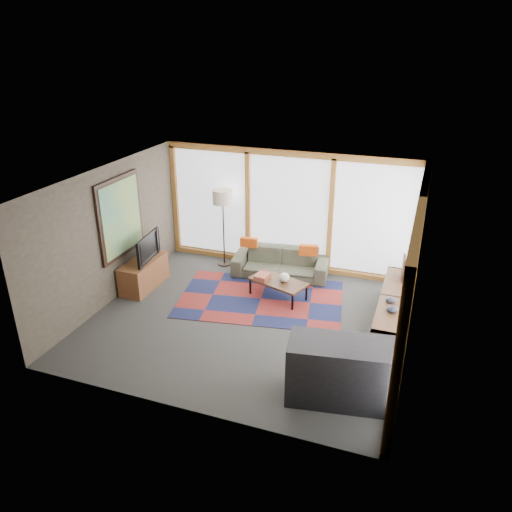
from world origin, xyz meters
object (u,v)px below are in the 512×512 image
(coffee_table, at_px, (278,289))
(bookshelf, at_px, (392,311))
(sofa, at_px, (280,263))
(television, at_px, (144,247))
(floor_lamp, at_px, (224,228))
(bar_counter, at_px, (340,372))
(tv_console, at_px, (144,274))

(coffee_table, distance_m, bookshelf, 2.22)
(sofa, bearing_deg, television, -156.71)
(coffee_table, bearing_deg, bookshelf, -9.16)
(floor_lamp, relative_size, television, 1.82)
(bookshelf, bearing_deg, television, -179.00)
(bar_counter, bearing_deg, bookshelf, 68.10)
(coffee_table, bearing_deg, sofa, 104.53)
(tv_console, distance_m, bar_counter, 4.86)
(floor_lamp, bearing_deg, bookshelf, -20.74)
(bar_counter, bearing_deg, sofa, 109.72)
(floor_lamp, distance_m, tv_console, 2.00)
(sofa, relative_size, bar_counter, 1.38)
(floor_lamp, bearing_deg, sofa, -5.35)
(coffee_table, relative_size, bar_counter, 0.76)
(coffee_table, xyz_separation_m, tv_console, (-2.70, -0.48, 0.11))
(coffee_table, height_order, bookshelf, bookshelf)
(coffee_table, xyz_separation_m, bookshelf, (2.19, -0.35, 0.12))
(coffee_table, height_order, tv_console, tv_console)
(sofa, height_order, bookshelf, bookshelf)
(bookshelf, relative_size, television, 2.56)
(floor_lamp, distance_m, coffee_table, 2.05)
(sofa, bearing_deg, floor_lamp, 168.04)
(sofa, distance_m, floor_lamp, 1.47)
(television, bearing_deg, tv_console, 138.35)
(coffee_table, distance_m, television, 2.79)
(television, bearing_deg, floor_lamp, -41.04)
(sofa, height_order, television, television)
(coffee_table, distance_m, tv_console, 2.75)
(bookshelf, xyz_separation_m, tv_console, (-4.89, -0.13, -0.01))
(coffee_table, height_order, bar_counter, bar_counter)
(sofa, xyz_separation_m, floor_lamp, (-1.35, 0.13, 0.57))
(tv_console, distance_m, television, 0.57)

